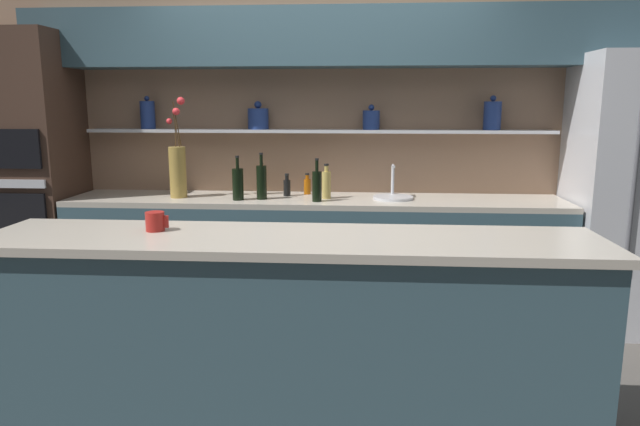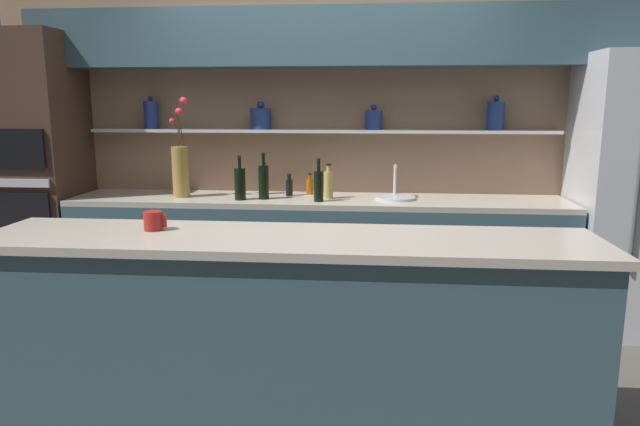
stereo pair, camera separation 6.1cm
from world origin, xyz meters
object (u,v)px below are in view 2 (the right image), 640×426
(refrigerator, at_px, (633,195))
(bottle_spirit_6, at_px, (328,184))
(bottle_wine_2, at_px, (319,185))
(flower_vase, at_px, (181,168))
(bottle_sauce_0, at_px, (310,186))
(oven_tower, at_px, (34,175))
(bottle_sauce_1, at_px, (289,187))
(bottle_wine_3, at_px, (264,181))
(bottle_wine_5, at_px, (240,183))
(bottle_oil_4, at_px, (264,181))
(sink_fixture, at_px, (395,196))
(coffee_mug, at_px, (153,221))

(refrigerator, xyz_separation_m, bottle_spirit_6, (-2.16, 0.02, 0.05))
(bottle_spirit_6, bearing_deg, bottle_wine_2, -112.86)
(flower_vase, height_order, bottle_sauce_0, flower_vase)
(oven_tower, relative_size, bottle_spirit_6, 8.26)
(bottle_sauce_1, bearing_deg, bottle_sauce_0, 32.77)
(flower_vase, bearing_deg, bottle_sauce_1, 9.36)
(flower_vase, height_order, bottle_wine_3, flower_vase)
(bottle_sauce_1, relative_size, bottle_wine_5, 0.53)
(bottle_oil_4, bearing_deg, oven_tower, -174.94)
(bottle_sauce_1, height_order, bottle_spirit_6, bottle_spirit_6)
(flower_vase, xyz_separation_m, bottle_sauce_1, (0.80, 0.13, -0.15))
(bottle_wine_3, distance_m, bottle_spirit_6, 0.48)
(flower_vase, bearing_deg, oven_tower, 177.90)
(bottle_oil_4, bearing_deg, flower_vase, -161.29)
(refrigerator, bearing_deg, flower_vase, -179.88)
(refrigerator, distance_m, bottle_wine_5, 2.80)
(bottle_sauce_0, distance_m, bottle_wine_2, 0.35)
(bottle_wine_2, height_order, bottle_oil_4, bottle_wine_2)
(sink_fixture, bearing_deg, bottle_spirit_6, -177.10)
(flower_vase, distance_m, bottle_wine_2, 1.06)
(bottle_sauce_0, distance_m, bottle_oil_4, 0.36)
(refrigerator, relative_size, bottle_wine_5, 6.03)
(oven_tower, xyz_separation_m, bottle_sauce_1, (2.00, 0.09, -0.08))
(oven_tower, relative_size, flower_vase, 2.89)
(bottle_sauce_1, xyz_separation_m, bottle_oil_4, (-0.21, 0.07, 0.03))
(flower_vase, height_order, bottle_oil_4, flower_vase)
(flower_vase, relative_size, bottle_wine_3, 2.17)
(bottle_sauce_1, height_order, bottle_oil_4, bottle_oil_4)
(oven_tower, xyz_separation_m, bottle_sauce_0, (2.14, 0.18, -0.08))
(sink_fixture, bearing_deg, bottle_wine_2, -163.65)
(oven_tower, height_order, bottle_spirit_6, oven_tower)
(bottle_wine_2, bearing_deg, sink_fixture, 16.35)
(bottle_sauce_0, height_order, bottle_sauce_1, bottle_sauce_1)
(refrigerator, height_order, bottle_sauce_1, refrigerator)
(coffee_mug, bearing_deg, sink_fixture, 53.45)
(oven_tower, relative_size, bottle_sauce_1, 12.53)
(bottle_sauce_0, bearing_deg, bottle_oil_4, -175.99)
(bottle_sauce_0, bearing_deg, sink_fixture, -14.60)
(oven_tower, distance_m, bottle_wine_5, 1.67)
(bottle_wine_5, relative_size, bottle_spirit_6, 1.25)
(refrigerator, bearing_deg, sink_fixture, 178.32)
(bottle_sauce_0, xyz_separation_m, bottle_sauce_1, (-0.15, -0.09, 0.00))
(bottle_spirit_6, bearing_deg, bottle_wine_3, -172.08)
(bottle_oil_4, bearing_deg, bottle_wine_5, -113.75)
(bottle_wine_3, relative_size, bottle_oil_4, 1.39)
(bottle_wine_3, bearing_deg, bottle_spirit_6, 7.92)
(oven_tower, height_order, sink_fixture, oven_tower)
(sink_fixture, bearing_deg, refrigerator, -1.68)
(oven_tower, xyz_separation_m, bottle_oil_4, (1.79, 0.16, -0.05))
(bottle_wine_2, xyz_separation_m, bottle_spirit_6, (0.06, 0.14, -0.01))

